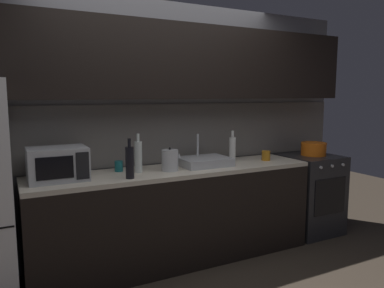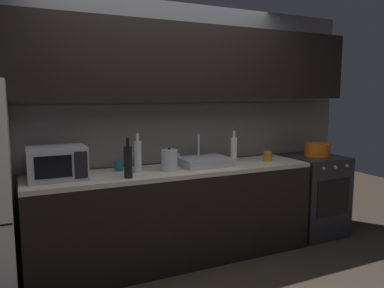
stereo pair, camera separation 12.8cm
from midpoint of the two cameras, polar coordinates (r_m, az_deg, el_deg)
back_wall at (r=3.70m, az=-5.36°, el=6.90°), size 4.45×0.44×2.50m
counter_run at (r=3.61m, az=-3.34°, el=-10.85°), size 2.71×0.60×0.90m
oven_range at (r=4.54m, az=16.80°, el=-7.31°), size 0.60×0.62×0.90m
microwave at (r=3.22m, az=-21.00°, el=-2.87°), size 0.46×0.35×0.27m
sink_basin at (r=3.65m, az=0.85°, el=-2.68°), size 0.48×0.38×0.30m
kettle at (r=3.40m, az=-4.48°, el=-2.50°), size 0.19×0.15×0.22m
wine_bottle_dark at (r=3.13m, az=-10.70°, el=-2.73°), size 0.07×0.07×0.34m
wine_bottle_clear at (r=3.35m, az=-9.33°, el=-1.87°), size 0.07×0.07×0.35m
wine_bottle_white at (r=3.90m, az=5.28°, el=-0.70°), size 0.07×0.07×0.32m
mug_teal at (r=3.45m, az=-12.23°, el=-3.35°), size 0.07×0.07×0.10m
mug_amber at (r=4.00m, az=10.39°, el=-1.78°), size 0.09×0.09×0.10m
cooking_pot at (r=4.46m, az=17.37°, el=-0.71°), size 0.29×0.29×0.15m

